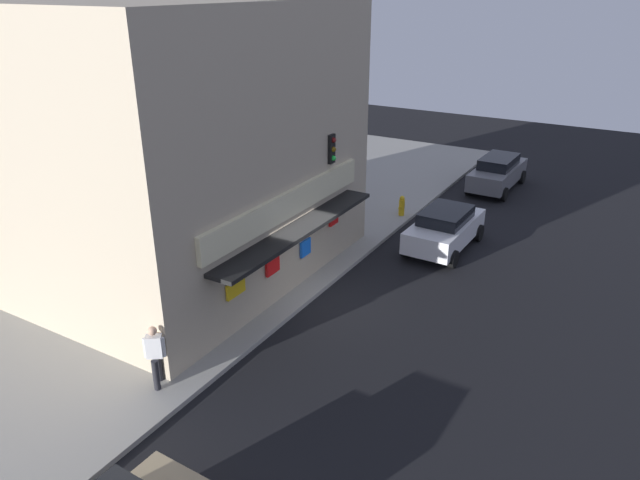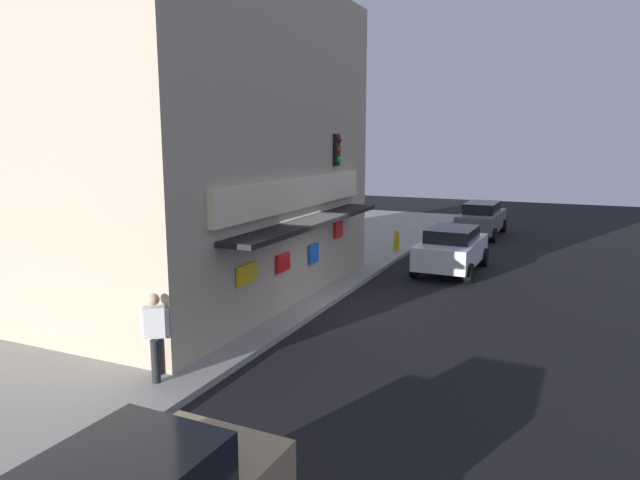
# 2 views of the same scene
# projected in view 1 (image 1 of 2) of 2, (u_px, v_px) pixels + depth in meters

# --- Properties ---
(ground_plane) EXTENTS (60.01, 60.01, 0.00)m
(ground_plane) POSITION_uv_depth(u_px,v_px,m) (316.00, 298.00, 18.75)
(ground_plane) COLOR black
(sidewalk) EXTENTS (40.00, 10.19, 0.14)m
(sidewalk) POSITION_uv_depth(u_px,v_px,m) (193.00, 261.00, 21.09)
(sidewalk) COLOR gray
(sidewalk) RESTS_ON ground_plane
(corner_building) EXTENTS (10.65, 8.99, 8.60)m
(corner_building) POSITION_uv_depth(u_px,v_px,m) (181.00, 143.00, 19.01)
(corner_building) COLOR tan
(corner_building) RESTS_ON sidewalk
(traffic_light) EXTENTS (0.32, 0.58, 4.74)m
(traffic_light) POSITION_uv_depth(u_px,v_px,m) (326.00, 178.00, 19.75)
(traffic_light) COLOR black
(traffic_light) RESTS_ON sidewalk
(fire_hydrant) EXTENTS (0.49, 0.25, 0.85)m
(fire_hydrant) POSITION_uv_depth(u_px,v_px,m) (402.00, 206.00, 24.91)
(fire_hydrant) COLOR gold
(fire_hydrant) RESTS_ON sidewalk
(trash_can) EXTENTS (0.58, 0.58, 0.90)m
(trash_can) POSITION_uv_depth(u_px,v_px,m) (180.00, 314.00, 16.75)
(trash_can) COLOR #2D2D2D
(trash_can) RESTS_ON sidewalk
(pedestrian) EXTENTS (0.53, 0.48, 1.63)m
(pedestrian) POSITION_uv_depth(u_px,v_px,m) (155.00, 354.00, 14.18)
(pedestrian) COLOR black
(pedestrian) RESTS_ON sidewalk
(parked_car_grey) EXTENTS (4.45, 1.98, 1.59)m
(parked_car_grey) POSITION_uv_depth(u_px,v_px,m) (498.00, 172.00, 28.38)
(parked_car_grey) COLOR slate
(parked_car_grey) RESTS_ON ground_plane
(parked_car_white) EXTENTS (4.04, 2.08, 1.54)m
(parked_car_white) POSITION_uv_depth(u_px,v_px,m) (445.00, 228.00, 21.99)
(parked_car_white) COLOR silver
(parked_car_white) RESTS_ON ground_plane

